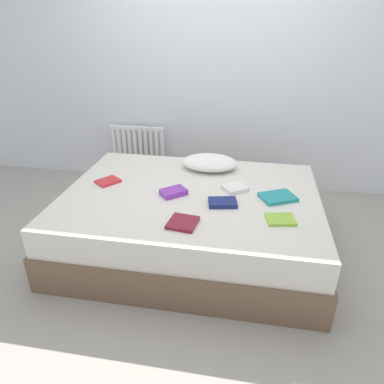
% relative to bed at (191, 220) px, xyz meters
% --- Properties ---
extents(ground_plane, '(8.00, 8.00, 0.00)m').
position_rel_bed_xyz_m(ground_plane, '(0.00, 0.00, -0.25)').
color(ground_plane, '#9E998E').
extents(back_wall, '(6.00, 0.10, 2.80)m').
position_rel_bed_xyz_m(back_wall, '(0.00, 1.35, 1.15)').
color(back_wall, silver).
rests_on(back_wall, ground).
extents(bed, '(2.00, 1.50, 0.50)m').
position_rel_bed_xyz_m(bed, '(0.00, 0.00, 0.00)').
color(bed, brown).
rests_on(bed, ground).
extents(radiator, '(0.61, 0.04, 0.54)m').
position_rel_bed_xyz_m(radiator, '(-0.82, 1.20, 0.12)').
color(radiator, white).
rests_on(radiator, ground).
extents(pillow, '(0.49, 0.35, 0.12)m').
position_rel_bed_xyz_m(pillow, '(0.08, 0.50, 0.31)').
color(pillow, white).
rests_on(pillow, bed).
extents(textbook_navy, '(0.23, 0.18, 0.03)m').
position_rel_bed_xyz_m(textbook_navy, '(0.26, -0.15, 0.27)').
color(textbook_navy, navy).
rests_on(textbook_navy, bed).
extents(textbook_purple, '(0.23, 0.22, 0.04)m').
position_rel_bed_xyz_m(textbook_purple, '(-0.13, -0.06, 0.27)').
color(textbook_purple, purple).
rests_on(textbook_purple, bed).
extents(textbook_lime, '(0.21, 0.18, 0.02)m').
position_rel_bed_xyz_m(textbook_lime, '(0.67, -0.31, 0.26)').
color(textbook_lime, '#8CC638').
rests_on(textbook_lime, bed).
extents(textbook_red, '(0.22, 0.23, 0.02)m').
position_rel_bed_xyz_m(textbook_red, '(-0.71, 0.06, 0.26)').
color(textbook_red, red).
rests_on(textbook_red, bed).
extents(textbook_white, '(0.23, 0.22, 0.03)m').
position_rel_bed_xyz_m(textbook_white, '(0.33, 0.10, 0.27)').
color(textbook_white, white).
rests_on(textbook_white, bed).
extents(textbook_teal, '(0.31, 0.28, 0.03)m').
position_rel_bed_xyz_m(textbook_teal, '(0.66, 0.01, 0.27)').
color(textbook_teal, teal).
rests_on(textbook_teal, bed).
extents(textbook_maroon, '(0.21, 0.21, 0.02)m').
position_rel_bed_xyz_m(textbook_maroon, '(0.03, -0.47, 0.27)').
color(textbook_maroon, maroon).
rests_on(textbook_maroon, bed).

